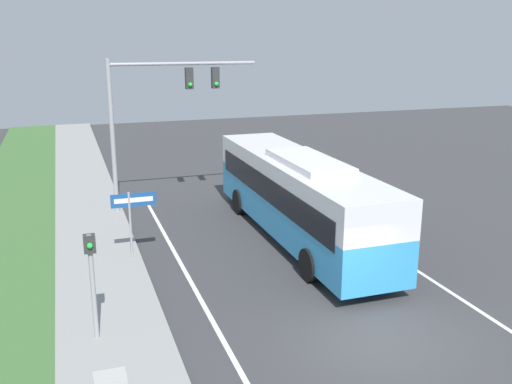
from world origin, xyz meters
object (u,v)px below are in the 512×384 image
object	(u,v)px
bus	(298,193)
street_sign	(132,211)
pedestrian_signal	(92,270)
signal_gantry	(157,103)

from	to	relation	value
bus	street_sign	world-z (taller)	bus
bus	street_sign	size ratio (longest dim) A/B	4.94
bus	street_sign	xyz separation A→B (m)	(-6.09, -0.26, -0.04)
bus	pedestrian_signal	world-z (taller)	bus
pedestrian_signal	bus	bearing A→B (deg)	35.05
signal_gantry	street_sign	distance (m)	6.67
pedestrian_signal	signal_gantry	bearing A→B (deg)	72.32
pedestrian_signal	street_sign	distance (m)	5.36
signal_gantry	pedestrian_signal	world-z (taller)	signal_gantry
signal_gantry	pedestrian_signal	xyz separation A→B (m)	(-3.45, -10.83, -2.73)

